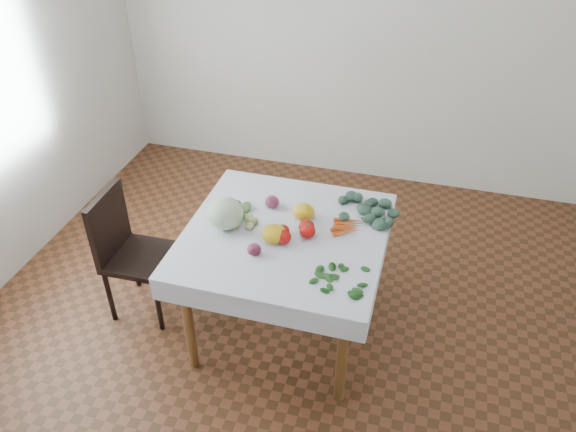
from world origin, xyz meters
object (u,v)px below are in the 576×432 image
(table, at_px, (285,247))
(cabbage, at_px, (225,213))
(chair, at_px, (127,246))
(heirloom_back, at_px, (304,212))
(carrot_bunch, at_px, (348,226))

(table, relative_size, cabbage, 4.85)
(chair, xyz_separation_m, cabbage, (0.66, 0.04, 0.35))
(table, bearing_deg, cabbage, -174.20)
(table, height_order, chair, chair)
(chair, relative_size, heirloom_back, 6.61)
(table, bearing_deg, carrot_bunch, 23.08)
(table, height_order, carrot_bunch, carrot_bunch)
(table, xyz_separation_m, cabbage, (-0.34, -0.03, 0.20))
(carrot_bunch, bearing_deg, cabbage, -165.28)
(carrot_bunch, bearing_deg, chair, -170.89)
(carrot_bunch, bearing_deg, table, -156.92)
(chair, height_order, cabbage, cabbage)
(cabbage, xyz_separation_m, carrot_bunch, (0.68, 0.18, -0.08))
(table, bearing_deg, chair, -175.91)
(cabbage, bearing_deg, carrot_bunch, 14.72)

